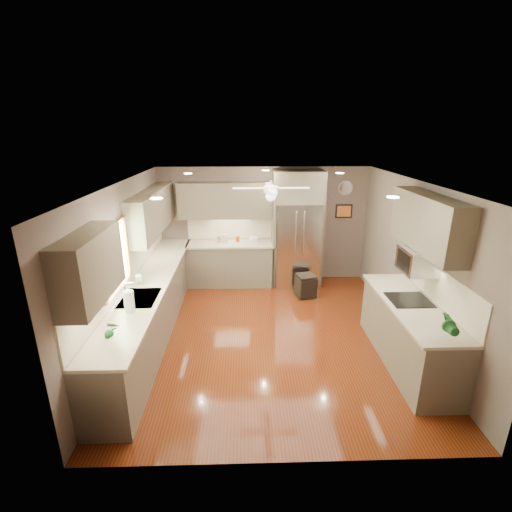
{
  "coord_description": "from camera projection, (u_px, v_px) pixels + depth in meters",
  "views": [
    {
      "loc": [
        -0.4,
        -5.39,
        3.23
      ],
      "look_at": [
        -0.22,
        0.6,
        1.18
      ],
      "focal_mm": 26.0,
      "sensor_mm": 36.0,
      "label": 1
    }
  ],
  "objects": [
    {
      "name": "wall_left",
      "position": [
        125.0,
        266.0,
        5.69
      ],
      "size": [
        0.0,
        5.0,
        5.0
      ],
      "primitive_type": "plane",
      "rotation": [
        1.57,
        0.0,
        1.57
      ],
      "color": "#64544C",
      "rests_on": "ground"
    },
    {
      "name": "potted_plant_right",
      "position": [
        449.0,
        325.0,
        4.23
      ],
      "size": [
        0.2,
        0.17,
        0.36
      ],
      "primitive_type": "imported",
      "rotation": [
        0.0,
        0.0,
        -0.04
      ],
      "color": "#17531F",
      "rests_on": "right_run"
    },
    {
      "name": "ceiling",
      "position": [
        273.0,
        183.0,
        5.35
      ],
      "size": [
        5.0,
        5.0,
        0.0
      ],
      "primitive_type": "plane",
      "rotation": [
        3.14,
        0.0,
        0.0
      ],
      "color": "white",
      "rests_on": "ground"
    },
    {
      "name": "wall_right",
      "position": [
        414.0,
        263.0,
        5.82
      ],
      "size": [
        0.0,
        5.0,
        5.0
      ],
      "primitive_type": "plane",
      "rotation": [
        1.57,
        0.0,
        -1.57
      ],
      "color": "#64544C",
      "rests_on": "ground"
    },
    {
      "name": "wall_back",
      "position": [
        263.0,
        225.0,
        8.12
      ],
      "size": [
        4.5,
        0.0,
        4.5
      ],
      "primitive_type": "plane",
      "rotation": [
        1.57,
        0.0,
        0.0
      ],
      "color": "#64544C",
      "rests_on": "ground"
    },
    {
      "name": "wall_clock",
      "position": [
        346.0,
        188.0,
        7.89
      ],
      "size": [
        0.3,
        0.03,
        0.3
      ],
      "color": "white",
      "rests_on": "wall_back"
    },
    {
      "name": "soap_bottle",
      "position": [
        139.0,
        277.0,
        5.78
      ],
      "size": [
        0.12,
        0.12,
        0.2
      ],
      "primitive_type": "imported",
      "rotation": [
        0.0,
        0.0,
        0.3
      ],
      "color": "white",
      "rests_on": "left_run"
    },
    {
      "name": "canister_d",
      "position": [
        238.0,
        239.0,
        7.95
      ],
      "size": [
        0.08,
        0.08,
        0.11
      ],
      "primitive_type": "cylinder",
      "rotation": [
        0.0,
        0.0,
        -0.17
      ],
      "color": "maroon",
      "rests_on": "back_run"
    },
    {
      "name": "floor",
      "position": [
        270.0,
        335.0,
        6.16
      ],
      "size": [
        5.0,
        5.0,
        0.0
      ],
      "primitive_type": "plane",
      "color": "#4D180A",
      "rests_on": "ground"
    },
    {
      "name": "paper_towel",
      "position": [
        129.0,
        302.0,
        4.88
      ],
      "size": [
        0.13,
        0.13,
        0.33
      ],
      "color": "white",
      "rests_on": "left_run"
    },
    {
      "name": "stool",
      "position": [
        306.0,
        286.0,
        7.49
      ],
      "size": [
        0.44,
        0.44,
        0.45
      ],
      "color": "black",
      "rests_on": "ground"
    },
    {
      "name": "left_run",
      "position": [
        152.0,
        306.0,
        6.09
      ],
      "size": [
        0.65,
        4.7,
        1.45
      ],
      "color": "brown",
      "rests_on": "ground"
    },
    {
      "name": "canister_c",
      "position": [
        225.0,
        239.0,
        7.88
      ],
      "size": [
        0.13,
        0.13,
        0.19
      ],
      "primitive_type": "cylinder",
      "rotation": [
        0.0,
        0.0,
        0.19
      ],
      "color": "#BFAC8F",
      "rests_on": "back_run"
    },
    {
      "name": "window",
      "position": [
        114.0,
        258.0,
        5.12
      ],
      "size": [
        0.05,
        1.12,
        0.92
      ],
      "color": "#BFF2B2",
      "rests_on": "wall_left"
    },
    {
      "name": "wall_front",
      "position": [
        290.0,
        358.0,
        3.39
      ],
      "size": [
        4.5,
        0.0,
        4.5
      ],
      "primitive_type": "plane",
      "rotation": [
        -1.57,
        0.0,
        0.0
      ],
      "color": "#64544C",
      "rests_on": "ground"
    },
    {
      "name": "sink",
      "position": [
        140.0,
        300.0,
        5.34
      ],
      "size": [
        0.5,
        0.7,
        0.32
      ],
      "color": "silver",
      "rests_on": "left_run"
    },
    {
      "name": "bowl",
      "position": [
        254.0,
        242.0,
        7.89
      ],
      "size": [
        0.25,
        0.25,
        0.06
      ],
      "primitive_type": "imported",
      "rotation": [
        0.0,
        0.0,
        -0.05
      ],
      "color": "#BFAC8F",
      "rests_on": "back_run"
    },
    {
      "name": "potted_plant_left",
      "position": [
        110.0,
        330.0,
        4.17
      ],
      "size": [
        0.17,
        0.12,
        0.31
      ],
      "primitive_type": "imported",
      "rotation": [
        0.0,
        0.0,
        0.06
      ],
      "color": "#17531F",
      "rests_on": "left_run"
    },
    {
      "name": "right_run",
      "position": [
        409.0,
        332.0,
        5.3
      ],
      "size": [
        0.7,
        2.2,
        1.45
      ],
      "color": "brown",
      "rests_on": "ground"
    },
    {
      "name": "uppers",
      "position": [
        225.0,
        215.0,
        6.2
      ],
      "size": [
        4.5,
        4.7,
        0.95
      ],
      "color": "brown",
      "rests_on": "wall_left"
    },
    {
      "name": "recessed_lights",
      "position": [
        268.0,
        180.0,
        5.73
      ],
      "size": [
        2.84,
        3.14,
        0.01
      ],
      "color": "white",
      "rests_on": "ceiling"
    },
    {
      "name": "microwave",
      "position": [
        418.0,
        261.0,
        5.22
      ],
      "size": [
        0.43,
        0.55,
        0.34
      ],
      "color": "silver",
      "rests_on": "wall_right"
    },
    {
      "name": "ceiling_fan",
      "position": [
        271.0,
        191.0,
        5.69
      ],
      "size": [
        1.18,
        1.18,
        0.32
      ],
      "color": "white",
      "rests_on": "ceiling"
    },
    {
      "name": "framed_print",
      "position": [
        344.0,
        211.0,
        8.05
      ],
      "size": [
        0.36,
        0.03,
        0.3
      ],
      "color": "black",
      "rests_on": "wall_back"
    },
    {
      "name": "refrigerator",
      "position": [
        297.0,
        231.0,
        7.83
      ],
      "size": [
        1.06,
        0.75,
        2.45
      ],
      "color": "silver",
      "rests_on": "ground"
    },
    {
      "name": "canister_b",
      "position": [
        219.0,
        239.0,
        7.9
      ],
      "size": [
        0.11,
        0.11,
        0.14
      ],
      "primitive_type": "cylinder",
      "rotation": [
        0.0,
        0.0,
        -0.24
      ],
      "color": "silver",
      "rests_on": "back_run"
    },
    {
      "name": "back_run",
      "position": [
        231.0,
        263.0,
        8.07
      ],
      "size": [
        1.85,
        0.65,
        1.45
      ],
      "color": "brown",
      "rests_on": "ground"
    }
  ]
}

